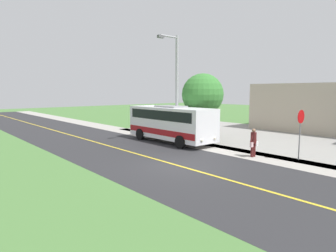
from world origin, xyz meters
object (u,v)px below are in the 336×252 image
shuttle_bus_front (171,122)px  pedestrian_with_bags (253,142)px  street_light_pole (176,84)px  tree_curbside (203,95)px  stop_sign (300,126)px

shuttle_bus_front → pedestrian_with_bags: size_ratio=4.56×
shuttle_bus_front → pedestrian_with_bags: 7.16m
street_light_pole → tree_curbside: street_light_pole is taller
pedestrian_with_bags → tree_curbside: bearing=-111.4°
pedestrian_with_bags → stop_sign: 2.73m
stop_sign → street_light_pole: 9.57m
street_light_pole → tree_curbside: size_ratio=1.51×
shuttle_bus_front → street_light_pole: street_light_pole is taller
stop_sign → tree_curbside: 8.95m
stop_sign → tree_curbside: size_ratio=0.54×
shuttle_bus_front → stop_sign: size_ratio=2.71×
stop_sign → tree_curbside: tree_curbside is taller
shuttle_bus_front → stop_sign: (-1.60, 9.31, 0.41)m
shuttle_bus_front → tree_curbside: bearing=168.0°
street_light_pole → pedestrian_with_bags: bearing=89.7°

